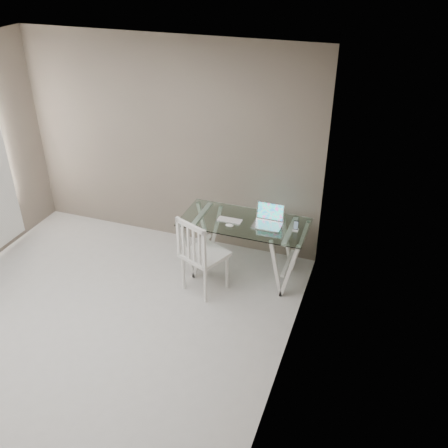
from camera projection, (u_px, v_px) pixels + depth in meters
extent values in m
plane|color=#B4B1AD|center=(86.00, 340.00, 5.23)|extent=(4.50, 4.50, 0.00)
cube|color=white|center=(37.00, 80.00, 3.86)|extent=(4.00, 4.50, 0.02)
cube|color=#6E6256|center=(169.00, 144.00, 6.37)|extent=(4.00, 0.02, 2.70)
cube|color=#6E6256|center=(279.00, 273.00, 3.97)|extent=(0.02, 4.50, 2.70)
cube|color=silver|center=(244.00, 222.00, 5.87)|extent=(1.50, 0.70, 0.01)
cube|color=silver|center=(202.00, 241.00, 6.22)|extent=(0.24, 0.62, 0.72)
cube|color=silver|center=(288.00, 257.00, 5.90)|extent=(0.24, 0.62, 0.72)
cube|color=white|center=(205.00, 254.00, 5.74)|extent=(0.59, 0.59, 0.04)
cylinder|color=white|center=(183.00, 273.00, 5.86)|extent=(0.04, 0.04, 0.46)
cylinder|color=white|center=(205.00, 285.00, 5.65)|extent=(0.04, 0.04, 0.46)
cylinder|color=white|center=(205.00, 260.00, 6.09)|extent=(0.04, 0.04, 0.46)
cylinder|color=white|center=(227.00, 272.00, 5.88)|extent=(0.04, 0.04, 0.46)
cube|color=white|center=(191.00, 243.00, 5.48)|extent=(0.43, 0.21, 0.50)
cube|color=silver|center=(267.00, 225.00, 5.78)|extent=(0.33, 0.23, 0.01)
cube|color=#19D899|center=(271.00, 211.00, 5.83)|extent=(0.33, 0.04, 0.22)
cube|color=silver|center=(230.00, 220.00, 5.89)|extent=(0.31, 0.13, 0.01)
ellipsoid|color=white|center=(229.00, 225.00, 5.76)|extent=(0.10, 0.06, 0.03)
cube|color=white|center=(295.00, 230.00, 5.69)|extent=(0.07, 0.07, 0.01)
cube|color=black|center=(296.00, 225.00, 5.66)|extent=(0.05, 0.03, 0.11)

